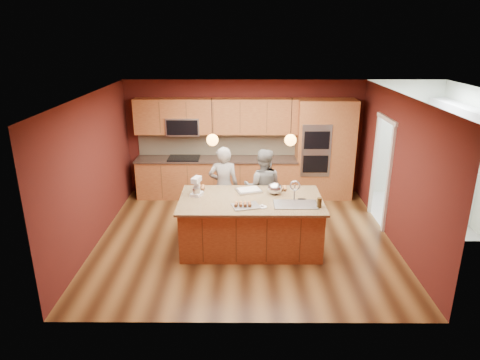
{
  "coord_description": "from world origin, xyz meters",
  "views": [
    {
      "loc": [
        -0.05,
        -7.33,
        3.74
      ],
      "look_at": [
        -0.09,
        -0.1,
        1.21
      ],
      "focal_mm": 32.0,
      "sensor_mm": 36.0,
      "label": 1
    }
  ],
  "objects_px": {
    "person_left": "(224,186)",
    "stand_mixer": "(197,188)",
    "island": "(252,223)",
    "mixing_bowl": "(275,188)",
    "person_right": "(263,188)"
  },
  "relations": [
    {
      "from": "person_right",
      "to": "mixing_bowl",
      "type": "distance_m",
      "value": 0.77
    },
    {
      "from": "person_left",
      "to": "stand_mixer",
      "type": "bearing_deg",
      "value": 57.66
    },
    {
      "from": "person_right",
      "to": "mixing_bowl",
      "type": "bearing_deg",
      "value": 109.81
    },
    {
      "from": "stand_mixer",
      "to": "mixing_bowl",
      "type": "relative_size",
      "value": 1.28
    },
    {
      "from": "person_left",
      "to": "stand_mixer",
      "type": "distance_m",
      "value": 0.93
    },
    {
      "from": "mixing_bowl",
      "to": "island",
      "type": "bearing_deg",
      "value": -148.45
    },
    {
      "from": "island",
      "to": "mixing_bowl",
      "type": "relative_size",
      "value": 9.52
    },
    {
      "from": "person_left",
      "to": "stand_mixer",
      "type": "relative_size",
      "value": 4.79
    },
    {
      "from": "island",
      "to": "person_right",
      "type": "bearing_deg",
      "value": 75.99
    },
    {
      "from": "person_left",
      "to": "mixing_bowl",
      "type": "xyz_separation_m",
      "value": [
        0.96,
        -0.7,
        0.22
      ]
    },
    {
      "from": "island",
      "to": "person_left",
      "type": "xyz_separation_m",
      "value": [
        -0.54,
        0.96,
        0.34
      ]
    },
    {
      "from": "person_left",
      "to": "stand_mixer",
      "type": "height_order",
      "value": "person_left"
    },
    {
      "from": "person_left",
      "to": "person_right",
      "type": "bearing_deg",
      "value": 177.84
    },
    {
      "from": "island",
      "to": "person_left",
      "type": "relative_size",
      "value": 1.55
    },
    {
      "from": "island",
      "to": "person_left",
      "type": "distance_m",
      "value": 1.15
    }
  ]
}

